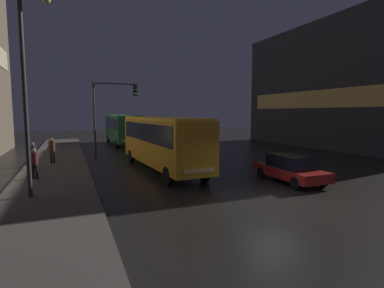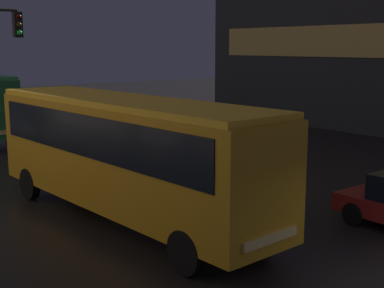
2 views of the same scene
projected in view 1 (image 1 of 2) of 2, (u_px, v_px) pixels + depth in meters
name	position (u px, v px, depth m)	size (l,w,h in m)	color
ground_plane	(274.00, 200.00, 12.89)	(120.00, 120.00, 0.00)	black
sidewalk_left	(55.00, 172.00, 18.70)	(4.00, 48.00, 0.15)	#47423D
building_right_block	(341.00, 88.00, 33.69)	(10.07, 20.99, 13.08)	#2D2D33
bus_near	(162.00, 138.00, 19.10)	(2.89, 10.65, 3.45)	orange
bus_far	(122.00, 127.00, 34.61)	(2.77, 9.92, 3.45)	#236B38
car_taxi	(291.00, 168.00, 16.14)	(1.97, 4.33, 1.49)	maroon
pedestrian_near	(33.00, 153.00, 18.99)	(0.51, 0.51, 1.71)	black
pedestrian_mid	(52.00, 148.00, 21.28)	(0.57, 0.57, 1.81)	black
pedestrian_far	(34.00, 161.00, 16.25)	(0.45, 0.45, 1.66)	black
traffic_light_main	(109.00, 105.00, 24.18)	(3.55, 0.35, 6.39)	#2D2D2D
street_lamp_sidewalk	(29.00, 65.00, 12.38)	(1.25, 0.36, 8.55)	#2D2D2D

